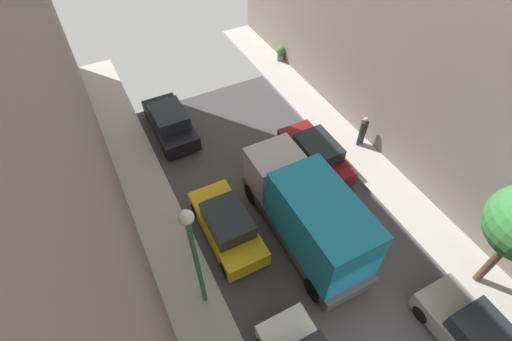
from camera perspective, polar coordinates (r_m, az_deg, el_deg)
The scene contains 9 objects.
sidewalk_right at distance 17.22m, azimuth 31.13°, elevation -14.29°, with size 2.00×44.00×0.15m, color #B7B2A8.
parked_car_left_4 at distance 15.46m, azimuth -4.35°, elevation -8.25°, with size 1.78×4.20×1.57m.
parked_car_left_5 at distance 20.14m, azimuth -12.80°, elevation 7.06°, with size 1.78×4.20×1.57m.
parked_car_right_1 at distance 15.27m, azimuth 30.55°, elevation -21.25°, with size 1.78×4.20×1.57m.
parked_car_right_2 at distance 18.20m, azimuth 8.95°, elevation 2.46°, with size 1.78×4.20×1.57m.
delivery_truck at distance 14.57m, azimuth 7.83°, elevation -6.43°, with size 2.26×6.60×3.38m.
pedestrian at distance 19.41m, azimuth 15.82°, elevation 5.87°, with size 0.40×0.36×1.72m.
potted_plant_3 at distance 25.31m, azimuth 3.75°, elevation 17.24°, with size 0.54×0.54×0.93m.
lamp_post at distance 11.55m, azimuth -9.37°, elevation -11.55°, with size 0.44×0.44×5.36m.
Camera 1 is at (-5.61, -1.74, 13.52)m, focal length 26.57 mm.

